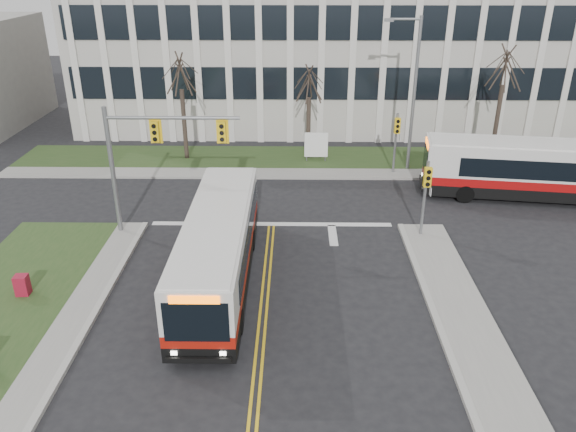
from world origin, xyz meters
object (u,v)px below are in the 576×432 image
(bus_cross, at_px, (535,172))
(streetlight, at_px, (412,87))
(bus_main, at_px, (219,249))
(newspaper_box_red, at_px, (22,286))
(directory_sign, at_px, (316,145))

(bus_cross, bearing_deg, streetlight, -117.78)
(bus_main, relative_size, newspaper_box_red, 11.66)
(streetlight, xyz_separation_m, bus_cross, (6.22, -4.44, -3.63))
(streetlight, relative_size, directory_sign, 4.60)
(streetlight, xyz_separation_m, directory_sign, (-5.53, 1.30, -4.02))
(directory_sign, height_order, bus_main, bus_main)
(directory_sign, height_order, bus_cross, bus_cross)
(streetlight, relative_size, bus_cross, 0.78)
(directory_sign, bearing_deg, newspaper_box_red, -126.83)
(directory_sign, distance_m, bus_cross, 13.08)
(streetlight, bearing_deg, bus_cross, -35.55)
(bus_main, relative_size, bus_cross, 0.94)
(directory_sign, bearing_deg, bus_main, -106.61)
(directory_sign, bearing_deg, bus_cross, -26.05)
(directory_sign, xyz_separation_m, bus_cross, (11.75, -5.74, 0.40))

